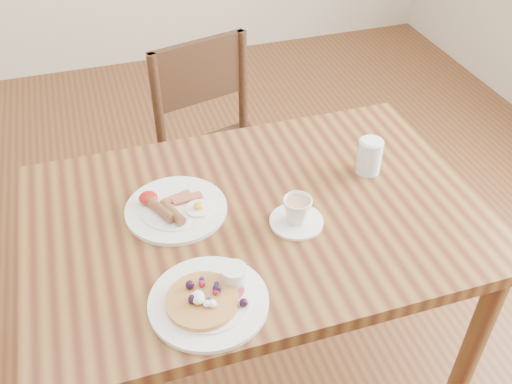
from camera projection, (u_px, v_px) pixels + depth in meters
ground at (256, 373)px, 1.99m from camera, size 5.00×5.00×0.00m
dining_table at (256, 239)px, 1.57m from camera, size 1.20×0.80×0.75m
chair_far at (220, 149)px, 2.17m from camera, size 0.51×0.51×0.88m
pancake_plate at (210, 298)px, 1.27m from camera, size 0.27×0.27×0.06m
breakfast_plate at (175, 208)px, 1.50m from camera, size 0.27×0.27×0.04m
teacup_saucer at (297, 213)px, 1.46m from camera, size 0.14×0.14×0.08m
water_glass at (369, 156)px, 1.62m from camera, size 0.07×0.07×0.10m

